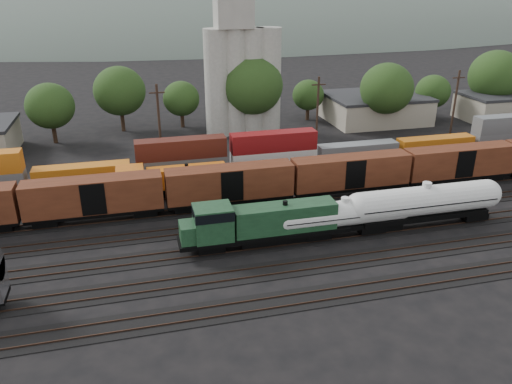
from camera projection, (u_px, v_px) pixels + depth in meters
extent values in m
plane|color=black|center=(284.00, 221.00, 56.77)|extent=(600.00, 600.00, 0.00)
cube|color=black|center=(334.00, 294.00, 43.36)|extent=(180.00, 3.20, 0.08)
cube|color=#382319|center=(338.00, 298.00, 42.69)|extent=(180.00, 0.08, 0.16)
cube|color=#382319|center=(331.00, 289.00, 43.97)|extent=(180.00, 0.08, 0.16)
cube|color=black|center=(314.00, 265.00, 47.82)|extent=(180.00, 3.20, 0.08)
cube|color=#382319|center=(317.00, 268.00, 47.15)|extent=(180.00, 0.08, 0.16)
cube|color=#382319|center=(312.00, 260.00, 48.43)|extent=(180.00, 0.08, 0.16)
cube|color=black|center=(298.00, 241.00, 52.29)|extent=(180.00, 3.20, 0.08)
cube|color=#382319|center=(300.00, 243.00, 51.61)|extent=(180.00, 0.08, 0.16)
cube|color=#382319|center=(296.00, 237.00, 52.89)|extent=(180.00, 0.08, 0.16)
cube|color=black|center=(284.00, 220.00, 56.75)|extent=(180.00, 3.20, 0.08)
cube|color=#382319|center=(286.00, 222.00, 56.08)|extent=(180.00, 0.08, 0.16)
cube|color=#382319|center=(282.00, 217.00, 57.36)|extent=(180.00, 0.08, 0.16)
cube|color=black|center=(272.00, 203.00, 61.21)|extent=(180.00, 3.20, 0.08)
cube|color=#382319|center=(273.00, 205.00, 60.54)|extent=(180.00, 0.08, 0.16)
cube|color=#382319|center=(270.00, 200.00, 61.82)|extent=(180.00, 0.08, 0.16)
cube|color=black|center=(262.00, 188.00, 65.68)|extent=(180.00, 3.20, 0.08)
cube|color=#382319|center=(263.00, 189.00, 65.01)|extent=(180.00, 0.08, 0.16)
cube|color=#382319|center=(260.00, 185.00, 66.29)|extent=(180.00, 0.08, 0.16)
cube|color=black|center=(253.00, 175.00, 70.14)|extent=(180.00, 3.20, 0.08)
cube|color=#382319|center=(254.00, 176.00, 69.47)|extent=(180.00, 0.08, 0.16)
cube|color=#382319|center=(251.00, 172.00, 70.75)|extent=(180.00, 0.08, 0.16)
cube|color=black|center=(265.00, 234.00, 50.97)|extent=(17.61, 3.00, 0.41)
cube|color=black|center=(265.00, 238.00, 51.15)|extent=(5.18, 2.28, 0.83)
cube|color=#193D22|center=(285.00, 217.00, 50.82)|extent=(10.57, 2.49, 2.80)
cube|color=#193D22|center=(213.00, 222.00, 49.03)|extent=(3.73, 3.00, 3.42)
cube|color=black|center=(213.00, 212.00, 48.61)|extent=(3.83, 3.11, 0.93)
cube|color=#193D22|center=(188.00, 232.00, 48.78)|extent=(1.66, 2.49, 1.87)
cylinder|color=black|center=(285.00, 203.00, 50.21)|extent=(0.52, 0.52, 0.52)
cube|color=black|center=(210.00, 246.00, 49.96)|extent=(2.69, 2.07, 0.73)
cube|color=black|center=(316.00, 233.00, 52.50)|extent=(2.69, 2.07, 0.73)
cylinder|color=silver|center=(344.00, 213.00, 52.39)|extent=(13.14, 2.71, 2.71)
sphere|color=silver|center=(284.00, 220.00, 50.91)|extent=(2.71, 2.71, 2.71)
sphere|color=silver|center=(401.00, 207.00, 53.87)|extent=(2.71, 2.71, 2.71)
cylinder|color=silver|center=(345.00, 200.00, 51.79)|extent=(0.84, 0.84, 0.47)
cube|color=black|center=(344.00, 213.00, 52.39)|extent=(13.44, 2.84, 0.07)
cube|color=black|center=(343.00, 226.00, 52.97)|extent=(12.69, 2.05, 0.47)
cube|color=black|center=(295.00, 236.00, 51.98)|extent=(2.43, 1.87, 0.65)
cube|color=black|center=(389.00, 225.00, 54.40)|extent=(2.43, 1.87, 0.65)
cylinder|color=silver|center=(425.00, 200.00, 54.34)|extent=(15.49, 3.19, 3.19)
sphere|color=silver|center=(359.00, 207.00, 52.60)|extent=(3.19, 3.19, 3.19)
sphere|color=silver|center=(486.00, 193.00, 56.09)|extent=(3.19, 3.19, 3.19)
cylinder|color=silver|center=(427.00, 185.00, 53.64)|extent=(0.99, 0.99, 0.55)
cube|color=black|center=(425.00, 200.00, 54.34)|extent=(15.84, 3.34, 0.09)
cube|color=black|center=(423.00, 215.00, 55.03)|extent=(14.96, 2.42, 0.55)
cube|color=black|center=(370.00, 226.00, 53.86)|extent=(2.86, 2.20, 0.77)
cube|color=black|center=(472.00, 214.00, 56.71)|extent=(2.86, 2.20, 0.77)
cube|color=black|center=(172.00, 188.00, 62.60)|extent=(16.38, 2.64, 0.36)
cube|color=black|center=(172.00, 191.00, 62.76)|extent=(4.55, 2.00, 0.73)
cube|color=#C35B11|center=(187.00, 176.00, 62.50)|extent=(9.83, 2.18, 2.46)
cube|color=#C35B11|center=(131.00, 179.00, 60.84)|extent=(3.28, 2.64, 3.00)
cube|color=black|center=(130.00, 172.00, 60.47)|extent=(3.37, 2.73, 0.82)
cube|color=#C35B11|center=(112.00, 186.00, 60.59)|extent=(1.46, 2.18, 1.64)
cylinder|color=black|center=(186.00, 166.00, 61.96)|extent=(0.46, 0.46, 0.46)
cube|color=black|center=(130.00, 196.00, 61.66)|extent=(2.37, 1.82, 0.64)
cube|color=black|center=(213.00, 188.00, 64.02)|extent=(2.37, 1.82, 0.64)
cube|color=black|center=(96.00, 212.00, 56.13)|extent=(15.00, 2.60, 0.40)
cube|color=#512413|center=(94.00, 195.00, 55.31)|extent=(15.00, 2.90, 3.80)
cube|color=black|center=(230.00, 198.00, 59.59)|extent=(15.00, 2.60, 0.40)
cube|color=#512413|center=(230.00, 182.00, 58.77)|extent=(15.00, 2.90, 3.80)
cube|color=black|center=(350.00, 186.00, 63.06)|extent=(15.00, 2.60, 0.40)
cube|color=#512413|center=(351.00, 171.00, 62.24)|extent=(15.00, 2.90, 3.80)
cube|color=black|center=(456.00, 176.00, 66.52)|extent=(15.00, 2.60, 0.40)
cube|color=#512413|center=(459.00, 161.00, 65.70)|extent=(15.00, 2.90, 3.80)
cube|color=black|center=(252.00, 172.00, 69.96)|extent=(160.00, 2.60, 0.60)
cube|color=#C66814|center=(83.00, 175.00, 64.26)|extent=(12.00, 2.40, 2.60)
cube|color=#505355|center=(182.00, 167.00, 67.14)|extent=(12.00, 2.40, 2.60)
cube|color=#42170F|center=(181.00, 148.00, 66.12)|extent=(12.00, 2.40, 2.60)
cube|color=silver|center=(273.00, 159.00, 70.02)|extent=(12.00, 2.40, 2.60)
cube|color=maroon|center=(274.00, 141.00, 69.00)|extent=(12.00, 2.40, 2.60)
cube|color=slate|center=(357.00, 152.00, 72.90)|extent=(12.00, 2.40, 2.60)
cube|color=#CA6914|center=(435.00, 145.00, 75.78)|extent=(12.00, 2.40, 2.60)
cube|color=slate|center=(507.00, 139.00, 78.66)|extent=(12.00, 2.40, 2.60)
cube|color=#595C5E|center=(510.00, 123.00, 77.64)|extent=(12.00, 2.40, 2.60)
cylinder|color=#A6A398|center=(217.00, 84.00, 85.17)|extent=(4.40, 4.40, 18.00)
cylinder|color=#A6A398|center=(235.00, 83.00, 85.85)|extent=(4.40, 4.40, 18.00)
cylinder|color=#A6A398|center=(252.00, 82.00, 86.52)|extent=(4.40, 4.40, 18.00)
cylinder|color=#A6A398|center=(268.00, 81.00, 87.20)|extent=(4.40, 4.40, 18.00)
cube|color=#A6A398|center=(233.00, 2.00, 80.77)|extent=(6.00, 5.00, 8.00)
cube|color=#9E937F|center=(374.00, 109.00, 96.54)|extent=(18.00, 14.00, 4.60)
cube|color=#232326|center=(376.00, 96.00, 95.55)|extent=(18.36, 14.28, 0.50)
cube|color=#9E937F|center=(503.00, 107.00, 97.70)|extent=(16.00, 10.00, 4.60)
cube|color=#232326|center=(505.00, 95.00, 96.71)|extent=(16.32, 10.20, 0.50)
cylinder|color=black|center=(55.00, 134.00, 83.54)|extent=(0.70, 0.70, 2.89)
ellipsoid|color=#274318|center=(50.00, 106.00, 81.64)|extent=(7.84, 7.84, 7.43)
cylinder|color=black|center=(123.00, 122.00, 90.14)|extent=(0.70, 0.70, 3.34)
ellipsoid|color=#274318|center=(120.00, 91.00, 87.96)|extent=(9.06, 9.06, 8.58)
cylinder|color=black|center=(182.00, 121.00, 92.72)|extent=(0.70, 0.70, 2.45)
ellipsoid|color=#274318|center=(181.00, 99.00, 91.12)|extent=(6.65, 6.65, 6.30)
cylinder|color=black|center=(253.00, 122.00, 88.90)|extent=(0.70, 0.70, 3.88)
ellipsoid|color=#274318|center=(253.00, 86.00, 86.36)|extent=(10.54, 10.54, 9.98)
cylinder|color=black|center=(307.00, 114.00, 97.60)|extent=(0.70, 0.70, 2.25)
ellipsoid|color=#274318|center=(308.00, 95.00, 96.13)|extent=(6.10, 6.10, 5.78)
cylinder|color=black|center=(383.00, 121.00, 90.76)|extent=(0.70, 0.70, 3.47)
ellipsoid|color=#274318|center=(387.00, 88.00, 88.49)|extent=(9.42, 9.42, 8.92)
cylinder|color=black|center=(430.00, 112.00, 98.39)|extent=(0.70, 0.70, 2.47)
ellipsoid|color=#274318|center=(433.00, 92.00, 96.77)|extent=(6.70, 6.70, 6.35)
cylinder|color=black|center=(489.00, 107.00, 99.81)|extent=(0.70, 0.70, 3.74)
ellipsoid|color=#274318|center=(495.00, 75.00, 97.36)|extent=(10.15, 10.15, 9.62)
cylinder|color=black|center=(159.00, 126.00, 71.37)|extent=(0.36, 0.36, 12.00)
cube|color=black|center=(157.00, 93.00, 69.49)|extent=(2.20, 0.18, 0.18)
cylinder|color=black|center=(317.00, 116.00, 76.77)|extent=(0.36, 0.36, 12.00)
cube|color=black|center=(319.00, 85.00, 74.89)|extent=(2.20, 0.18, 0.18)
cylinder|color=black|center=(454.00, 107.00, 82.17)|extent=(0.36, 0.36, 12.00)
cube|color=black|center=(459.00, 78.00, 80.29)|extent=(2.20, 0.18, 0.18)
ellipsoid|color=#59665B|center=(221.00, 65.00, 306.78)|extent=(520.00, 286.00, 130.00)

